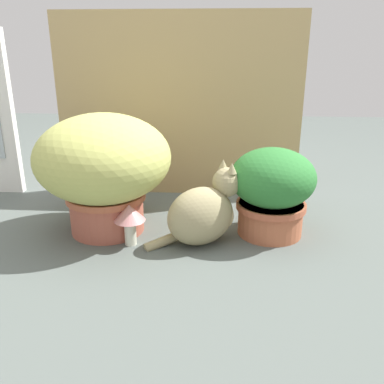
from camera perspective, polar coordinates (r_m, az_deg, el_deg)
The scene contains 6 objects.
ground_plane at distance 1.59m, azimuth -4.29°, elevation -6.41°, with size 6.00×6.00×0.00m, color #535C58.
cardboard_backdrop at distance 1.97m, azimuth -1.96°, elevation 11.80°, with size 1.16×0.03×0.85m, color tan.
grass_planter at distance 1.59m, azimuth -12.27°, elevation 3.63°, with size 0.52×0.52×0.47m.
leafy_planter at distance 1.58m, azimuth 11.15°, elevation 0.41°, with size 0.32×0.32×0.34m.
cat at distance 1.50m, azimuth 1.77°, elevation -2.87°, with size 0.38×0.28×0.32m.
mushroom_ornament_pink at distance 1.51m, azimuth -8.76°, elevation -3.37°, with size 0.12×0.12×0.16m.
Camera 1 is at (0.22, -1.41, 0.70)m, focal length 38.06 mm.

